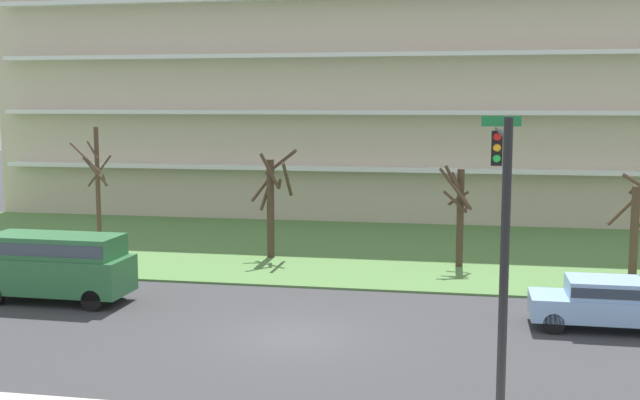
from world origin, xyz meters
The scene contains 10 objects.
ground centered at (0.00, 0.00, 0.00)m, with size 160.00×160.00×0.00m, color #38383A.
grass_lawn_strip centered at (0.00, 14.00, 0.04)m, with size 80.00×16.00×0.08m, color #547F42.
apartment_building centered at (0.00, 28.74, 9.53)m, with size 46.91×14.44×19.06m.
tree_far_left centered at (-11.47, 10.69, 3.14)m, with size 1.66×1.68×5.81m.
tree_left centered at (-3.46, 11.16, 2.63)m, with size 2.03×1.96×4.88m.
tree_center centered at (4.68, 10.62, 2.41)m, with size 1.43×1.50×4.35m.
tree_right centered at (11.57, 10.32, 2.13)m, with size 2.13×1.93×4.22m.
van_green_near_left centered at (-9.03, 2.50, 1.40)m, with size 5.24×2.11×2.36m.
sedan_blue_center_left centered at (9.14, 2.50, 0.87)m, with size 4.41×1.82×1.57m.
traffic_signal_mast centered at (5.68, -4.69, 4.55)m, with size 0.90×5.76×6.63m.
Camera 1 is at (4.88, -21.90, 6.90)m, focal length 43.77 mm.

